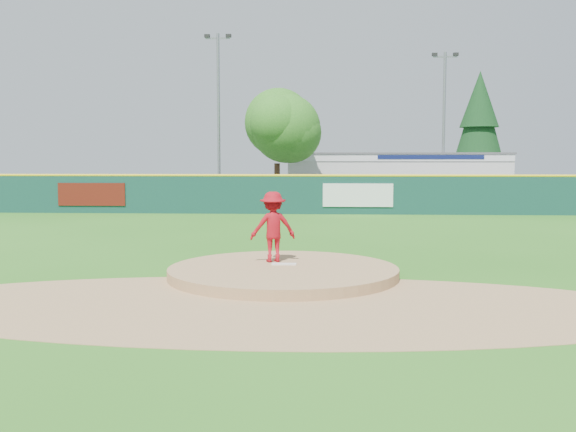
# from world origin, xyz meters

# --- Properties ---
(ground) EXTENTS (120.00, 120.00, 0.00)m
(ground) POSITION_xyz_m (0.00, 0.00, 0.00)
(ground) COLOR #286B19
(ground) RESTS_ON ground
(pitchers_mound) EXTENTS (5.50, 5.50, 0.50)m
(pitchers_mound) POSITION_xyz_m (0.00, 0.00, 0.00)
(pitchers_mound) COLOR #9E774C
(pitchers_mound) RESTS_ON ground
(pitching_rubber) EXTENTS (0.60, 0.15, 0.04)m
(pitching_rubber) POSITION_xyz_m (0.00, 0.30, 0.27)
(pitching_rubber) COLOR white
(pitching_rubber) RESTS_ON pitchers_mound
(infield_dirt_arc) EXTENTS (15.40, 15.40, 0.01)m
(infield_dirt_arc) POSITION_xyz_m (0.00, -3.00, 0.01)
(infield_dirt_arc) COLOR #9E774C
(infield_dirt_arc) RESTS_ON ground
(parking_lot) EXTENTS (44.00, 16.00, 0.02)m
(parking_lot) POSITION_xyz_m (0.00, 27.00, 0.01)
(parking_lot) COLOR #38383A
(parking_lot) RESTS_ON ground
(pitcher) EXTENTS (1.28, 0.95, 1.77)m
(pitcher) POSITION_xyz_m (-0.31, 0.78, 1.13)
(pitcher) COLOR maroon
(pitcher) RESTS_ON pitchers_mound
(van) EXTENTS (5.19, 2.83, 1.38)m
(van) POSITION_xyz_m (2.95, 23.53, 0.71)
(van) COLOR silver
(van) RESTS_ON parking_lot
(pool_building_grp) EXTENTS (15.20, 8.20, 3.31)m
(pool_building_grp) POSITION_xyz_m (6.00, 31.99, 1.66)
(pool_building_grp) COLOR silver
(pool_building_grp) RESTS_ON ground
(fence_banners) EXTENTS (17.59, 0.04, 1.20)m
(fence_banners) POSITION_xyz_m (-4.30, 17.92, 1.00)
(fence_banners) COLOR #5B160D
(fence_banners) RESTS_ON ground
(playground_slide) EXTENTS (0.85, 2.41, 1.33)m
(playground_slide) POSITION_xyz_m (-16.88, 22.89, 0.67)
(playground_slide) COLOR #1933D7
(playground_slide) RESTS_ON ground
(outfield_fence) EXTENTS (40.00, 0.14, 2.07)m
(outfield_fence) POSITION_xyz_m (0.00, 18.00, 1.09)
(outfield_fence) COLOR #123A33
(outfield_fence) RESTS_ON ground
(deciduous_tree) EXTENTS (5.60, 5.60, 7.36)m
(deciduous_tree) POSITION_xyz_m (-2.00, 25.00, 4.55)
(deciduous_tree) COLOR #382314
(deciduous_tree) RESTS_ON ground
(conifer_tree) EXTENTS (4.40, 4.40, 9.50)m
(conifer_tree) POSITION_xyz_m (13.00, 36.00, 5.54)
(conifer_tree) COLOR #382314
(conifer_tree) RESTS_ON ground
(light_pole_left) EXTENTS (1.75, 0.25, 11.00)m
(light_pole_left) POSITION_xyz_m (-6.00, 27.00, 6.05)
(light_pole_left) COLOR gray
(light_pole_left) RESTS_ON ground
(light_pole_right) EXTENTS (1.75, 0.25, 10.00)m
(light_pole_right) POSITION_xyz_m (9.00, 29.00, 5.54)
(light_pole_right) COLOR gray
(light_pole_right) RESTS_ON ground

